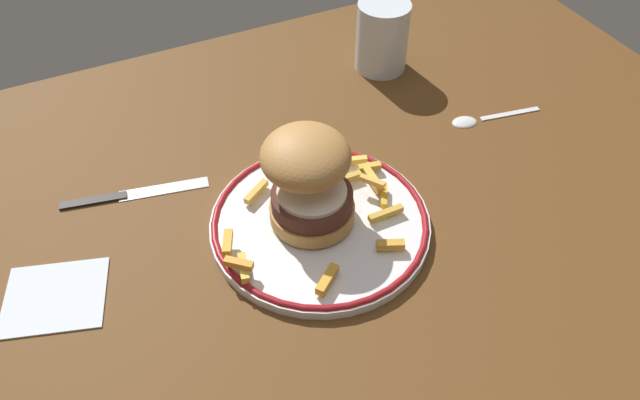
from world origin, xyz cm
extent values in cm
cube|color=#563517|center=(0.00, 0.00, -2.00)|extent=(124.32, 81.32, 4.00)
cylinder|color=silver|center=(0.72, -4.19, 0.60)|extent=(25.66, 25.66, 1.20)
torus|color=maroon|center=(0.72, -4.19, 1.20)|extent=(25.26, 25.26, 0.80)
cylinder|color=#B27F3C|center=(-0.43, -3.59, 2.50)|extent=(9.81, 9.81, 1.80)
cylinder|color=#4A271D|center=(-0.43, -3.59, 4.44)|extent=(9.27, 9.27, 2.08)
cylinder|color=white|center=(-0.43, -3.59, 5.73)|extent=(7.88, 7.88, 0.50)
ellipsoid|color=yellow|center=(0.30, -3.09, 6.40)|extent=(2.60, 2.60, 1.40)
ellipsoid|color=#AF7A40|center=(-0.15, -2.07, 9.75)|extent=(13.23, 13.40, 5.47)
cube|color=gold|center=(9.06, -1.88, 2.07)|extent=(1.13, 4.11, 0.93)
cube|color=gold|center=(-2.56, -12.78, 2.10)|extent=(3.62, 3.15, 0.99)
cube|color=gold|center=(-4.49, 2.64, 2.00)|extent=(3.80, 2.88, 0.80)
cube|color=gold|center=(6.16, 0.23, 2.00)|extent=(4.22, 0.89, 0.80)
cube|color=gold|center=(7.75, -7.13, 1.98)|extent=(4.38, 0.78, 0.77)
cube|color=gold|center=(9.01, -4.52, 1.97)|extent=(2.43, 3.45, 0.74)
cube|color=#ECB04C|center=(0.95, 6.26, 1.98)|extent=(2.88, 3.94, 0.76)
cube|color=gold|center=(-10.34, -7.41, 2.89)|extent=(2.94, 2.70, 0.86)
cube|color=gold|center=(-10.45, -4.27, 3.01)|extent=(2.18, 3.34, 0.94)
cube|color=#EBAB50|center=(-0.26, 6.03, 1.98)|extent=(3.88, 1.54, 0.76)
cube|color=gold|center=(-9.91, -7.54, 2.06)|extent=(1.72, 3.72, 0.92)
cube|color=#EABA4A|center=(8.02, 2.70, 2.00)|extent=(4.66, 2.18, 0.80)
cube|color=gold|center=(5.80, -11.54, 2.07)|extent=(3.23, 2.13, 0.95)
cube|color=gold|center=(9.81, 0.52, 2.03)|extent=(2.93, 1.45, 0.86)
cube|color=#EDAA44|center=(8.16, -3.01, 3.36)|extent=(2.43, 2.96, 0.70)
cylinder|color=silver|center=(23.44, 21.85, 5.22)|extent=(7.82, 7.82, 10.43)
cylinder|color=silver|center=(23.44, 21.85, 2.42)|extent=(7.20, 7.20, 4.84)
cube|color=black|center=(-22.44, 11.51, 0.30)|extent=(8.08, 2.74, 0.70)
cube|color=silver|center=(-14.11, 9.85, 0.20)|extent=(11.14, 3.92, 0.24)
cube|color=silver|center=(34.21, 3.47, 0.20)|extent=(9.00, 2.35, 0.32)
ellipsoid|color=silver|center=(27.31, 4.68, 0.40)|extent=(4.00, 3.18, 0.90)
cube|color=silver|center=(-29.00, -1.02, 0.20)|extent=(12.77, 11.84, 0.40)
camera|label=1|loc=(-20.03, -47.57, 54.38)|focal=34.68mm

